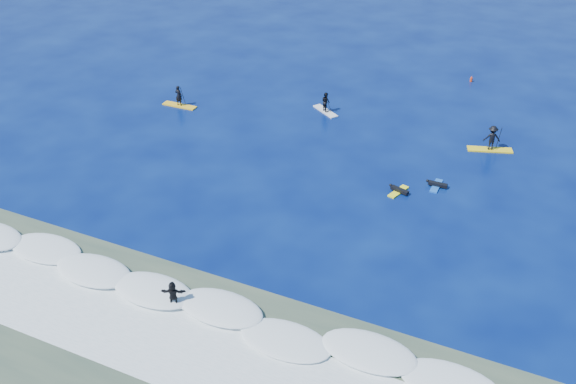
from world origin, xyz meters
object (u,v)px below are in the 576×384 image
at_px(prone_paddler_far, 437,185).
at_px(marker_buoy, 471,79).
at_px(prone_paddler_near, 399,191).
at_px(wave_surfer, 173,295).
at_px(sup_paddler_left, 179,99).
at_px(sup_paddler_center, 326,104).
at_px(sup_paddler_right, 492,139).

height_order(prone_paddler_far, marker_buoy, marker_buoy).
bearing_deg(prone_paddler_far, prone_paddler_near, 129.86).
bearing_deg(wave_surfer, prone_paddler_near, 42.45).
bearing_deg(sup_paddler_left, prone_paddler_far, -10.26).
bearing_deg(prone_paddler_far, sup_paddler_center, 54.68).
distance_m(sup_paddler_left, wave_surfer, 25.78).
xyz_separation_m(sup_paddler_right, prone_paddler_near, (-4.54, -8.76, -0.78)).
bearing_deg(sup_paddler_right, sup_paddler_center, 156.71).
distance_m(sup_paddler_left, sup_paddler_right, 25.96).
relative_size(sup_paddler_right, marker_buoy, 5.91).
bearing_deg(wave_surfer, sup_paddler_left, 99.64).
relative_size(sup_paddler_center, marker_buoy, 4.75).
xyz_separation_m(prone_paddler_far, marker_buoy, (-1.64, 20.05, 0.12)).
xyz_separation_m(wave_surfer, marker_buoy, (7.90, 37.92, -0.61)).
height_order(sup_paddler_right, prone_paddler_near, sup_paddler_right).
xyz_separation_m(sup_paddler_left, marker_buoy, (21.75, 16.18, -0.42)).
relative_size(sup_paddler_left, wave_surfer, 1.42).
relative_size(sup_paddler_left, marker_buoy, 5.34).
bearing_deg(marker_buoy, sup_paddler_right, -72.92).
bearing_deg(sup_paddler_center, marker_buoy, 85.19).
xyz_separation_m(prone_paddler_near, prone_paddler_far, (2.16, 1.81, -0.00)).
height_order(prone_paddler_near, wave_surfer, wave_surfer).
distance_m(sup_paddler_right, marker_buoy, 13.72).
xyz_separation_m(prone_paddler_near, wave_surfer, (-7.39, -16.07, 0.73)).
height_order(sup_paddler_center, marker_buoy, sup_paddler_center).
xyz_separation_m(sup_paddler_right, prone_paddler_far, (-2.39, -6.95, -0.78)).
bearing_deg(prone_paddler_near, sup_paddler_left, 91.83).
bearing_deg(sup_paddler_left, sup_paddler_right, 5.95).
distance_m(sup_paddler_left, sup_paddler_center, 12.61).
height_order(sup_paddler_right, prone_paddler_far, sup_paddler_right).
xyz_separation_m(prone_paddler_near, marker_buoy, (0.52, 21.86, 0.12)).
distance_m(sup_paddler_center, wave_surfer, 26.07).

